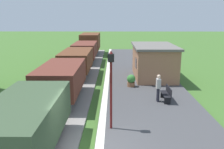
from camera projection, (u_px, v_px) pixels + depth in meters
platform_edge_stripe at (99, 148)px, 9.81m from camera, size 0.36×60.00×0.01m
rail_near at (48, 149)px, 9.84m from camera, size 0.07×60.00×0.14m
rail_far at (12, 149)px, 9.85m from camera, size 0.07×60.00×0.14m
freight_train at (78, 60)px, 22.76m from camera, size 2.50×32.60×2.72m
station_hut at (154, 61)px, 20.96m from camera, size 3.50×5.80×2.78m
bench_near_hut at (167, 94)px, 15.17m from camera, size 0.42×1.50×0.91m
person_waiting at (158, 87)px, 14.96m from camera, size 0.26×0.39×1.71m
potted_planter at (131, 80)px, 18.27m from camera, size 0.64×0.64×0.92m
lamp_post_near at (111, 76)px, 10.96m from camera, size 0.28×0.28×3.70m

